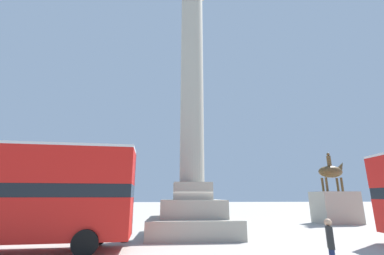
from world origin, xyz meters
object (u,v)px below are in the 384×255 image
object	(u,v)px
street_lamp	(127,187)
pedestrian_near_lamp	(331,245)
equestrian_statue	(335,203)
monument_column	(192,140)
bus_b	(4,191)

from	to	relation	value
street_lamp	pedestrian_near_lamp	size ratio (longest dim) A/B	3.09
equestrian_statue	pedestrian_near_lamp	size ratio (longest dim) A/B	3.83
pedestrian_near_lamp	equestrian_statue	bearing A→B (deg)	172.93
monument_column	pedestrian_near_lamp	size ratio (longest dim) A/B	12.24
pedestrian_near_lamp	bus_b	bearing A→B (deg)	-82.82
bus_b	equestrian_statue	distance (m)	23.63
street_lamp	pedestrian_near_lamp	world-z (taller)	street_lamp
equestrian_statue	monument_column	bearing A→B (deg)	-157.53
monument_column	pedestrian_near_lamp	bearing A→B (deg)	-68.97
monument_column	street_lamp	distance (m)	5.15
street_lamp	equestrian_statue	bearing A→B (deg)	24.98
equestrian_statue	street_lamp	xyz separation A→B (m)	(-16.60, -7.73, 0.98)
equestrian_statue	pedestrian_near_lamp	xyz separation A→B (m)	(-9.67, -14.30, -0.85)
bus_b	street_lamp	size ratio (longest dim) A/B	2.20
monument_column	pedestrian_near_lamp	distance (m)	10.38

